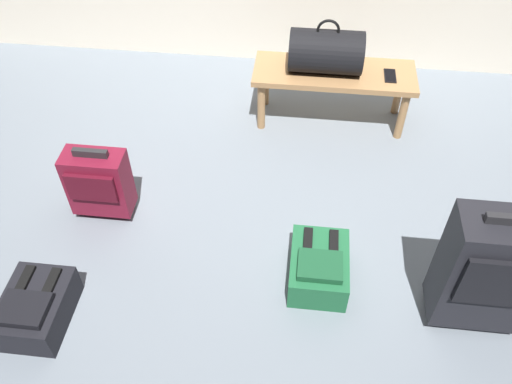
{
  "coord_description": "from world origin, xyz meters",
  "views": [
    {
      "loc": [
        0.2,
        -1.98,
        2.21
      ],
      "look_at": [
        -0.01,
        -0.1,
        0.25
      ],
      "focal_mm": 37.29,
      "sensor_mm": 36.0,
      "label": 1
    }
  ],
  "objects_px": {
    "backpack_green": "(319,267)",
    "backpack_dark": "(36,308)",
    "cell_phone": "(390,76)",
    "bench": "(334,79)",
    "suitcase_upright_charcoal": "(488,270)",
    "suitcase_small_burgundy": "(98,182)",
    "duffel_bag_black": "(326,51)"
  },
  "relations": [
    {
      "from": "backpack_green",
      "to": "backpack_dark",
      "type": "height_order",
      "value": "same"
    },
    {
      "from": "cell_phone",
      "to": "backpack_dark",
      "type": "xyz_separation_m",
      "value": [
        -1.65,
        -1.64,
        -0.29
      ]
    },
    {
      "from": "bench",
      "to": "cell_phone",
      "type": "height_order",
      "value": "cell_phone"
    },
    {
      "from": "cell_phone",
      "to": "backpack_green",
      "type": "xyz_separation_m",
      "value": [
        -0.37,
        -1.26,
        -0.29
      ]
    },
    {
      "from": "bench",
      "to": "backpack_dark",
      "type": "distance_m",
      "value": 2.13
    },
    {
      "from": "bench",
      "to": "suitcase_upright_charcoal",
      "type": "height_order",
      "value": "suitcase_upright_charcoal"
    },
    {
      "from": "suitcase_small_burgundy",
      "to": "backpack_dark",
      "type": "height_order",
      "value": "suitcase_small_burgundy"
    },
    {
      "from": "cell_phone",
      "to": "suitcase_upright_charcoal",
      "type": "distance_m",
      "value": 1.43
    },
    {
      "from": "suitcase_small_burgundy",
      "to": "backpack_green",
      "type": "xyz_separation_m",
      "value": [
        1.18,
        -0.31,
        -0.15
      ]
    },
    {
      "from": "bench",
      "to": "cell_phone",
      "type": "xyz_separation_m",
      "value": [
        0.34,
        -0.02,
        0.06
      ]
    },
    {
      "from": "cell_phone",
      "to": "suitcase_small_burgundy",
      "type": "height_order",
      "value": "suitcase_small_burgundy"
    },
    {
      "from": "suitcase_small_burgundy",
      "to": "backpack_green",
      "type": "relative_size",
      "value": 1.21
    },
    {
      "from": "bench",
      "to": "backpack_dark",
      "type": "height_order",
      "value": "bench"
    },
    {
      "from": "bench",
      "to": "suitcase_small_burgundy",
      "type": "xyz_separation_m",
      "value": [
        -1.21,
        -0.98,
        -0.08
      ]
    },
    {
      "from": "backpack_dark",
      "to": "backpack_green",
      "type": "bearing_deg",
      "value": 16.35
    },
    {
      "from": "cell_phone",
      "to": "suitcase_small_burgundy",
      "type": "xyz_separation_m",
      "value": [
        -1.55,
        -0.95,
        -0.14
      ]
    },
    {
      "from": "bench",
      "to": "backpack_green",
      "type": "bearing_deg",
      "value": -91.55
    },
    {
      "from": "bench",
      "to": "backpack_green",
      "type": "height_order",
      "value": "bench"
    },
    {
      "from": "backpack_green",
      "to": "suitcase_upright_charcoal",
      "type": "bearing_deg",
      "value": -10.65
    },
    {
      "from": "duffel_bag_black",
      "to": "backpack_dark",
      "type": "height_order",
      "value": "duffel_bag_black"
    },
    {
      "from": "cell_phone",
      "to": "backpack_green",
      "type": "height_order",
      "value": "cell_phone"
    },
    {
      "from": "suitcase_upright_charcoal",
      "to": "backpack_dark",
      "type": "height_order",
      "value": "suitcase_upright_charcoal"
    },
    {
      "from": "cell_phone",
      "to": "backpack_dark",
      "type": "height_order",
      "value": "cell_phone"
    },
    {
      "from": "duffel_bag_black",
      "to": "suitcase_upright_charcoal",
      "type": "height_order",
      "value": "duffel_bag_black"
    },
    {
      "from": "suitcase_upright_charcoal",
      "to": "suitcase_small_burgundy",
      "type": "distance_m",
      "value": 1.93
    },
    {
      "from": "backpack_green",
      "to": "duffel_bag_black",
      "type": "bearing_deg",
      "value": 91.38
    },
    {
      "from": "bench",
      "to": "backpack_green",
      "type": "relative_size",
      "value": 2.63
    },
    {
      "from": "backpack_green",
      "to": "bench",
      "type": "bearing_deg",
      "value": 88.45
    },
    {
      "from": "duffel_bag_black",
      "to": "suitcase_upright_charcoal",
      "type": "bearing_deg",
      "value": -62.71
    },
    {
      "from": "suitcase_upright_charcoal",
      "to": "bench",
      "type": "bearing_deg",
      "value": 115.16
    },
    {
      "from": "suitcase_upright_charcoal",
      "to": "backpack_green",
      "type": "bearing_deg",
      "value": 169.35
    },
    {
      "from": "bench",
      "to": "cell_phone",
      "type": "distance_m",
      "value": 0.34
    }
  ]
}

